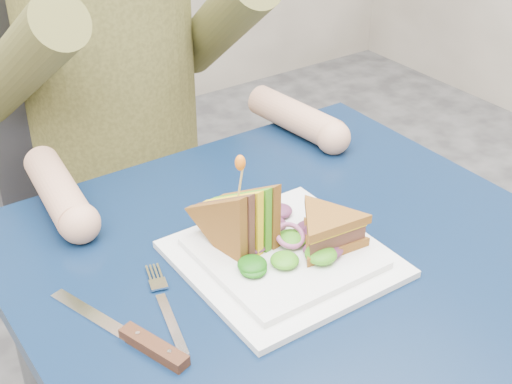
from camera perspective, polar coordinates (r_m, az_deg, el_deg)
table at (r=1.03m, az=4.03°, el=-9.16°), size 0.75×0.75×0.73m
chair at (r=1.61m, az=-11.99°, el=1.85°), size 0.42×0.40×0.93m
diner at (r=1.36m, az=-11.78°, el=13.67°), size 0.54×0.59×0.74m
plate at (r=0.97m, az=2.17°, el=-5.19°), size 0.26×0.26×0.02m
sandwich_flat at (r=0.96m, az=5.74°, el=-3.06°), size 0.13×0.13×0.05m
sandwich_upright at (r=0.96m, az=-1.21°, el=-2.46°), size 0.09×0.15×0.15m
fork at (r=0.90m, az=-7.15°, el=-9.30°), size 0.06×0.18×0.01m
knife at (r=0.86m, az=-9.17°, el=-11.65°), size 0.09×0.22×0.02m
toothpick at (r=0.92m, az=-1.25°, el=0.83°), size 0.01×0.01×0.06m
toothpick_frill at (r=0.91m, az=-1.27°, el=2.35°), size 0.01×0.01×0.02m
lettuce_spill at (r=0.97m, az=2.08°, el=-3.79°), size 0.15×0.13×0.02m
onion_ring at (r=0.96m, az=2.74°, el=-3.50°), size 0.04×0.04×0.02m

